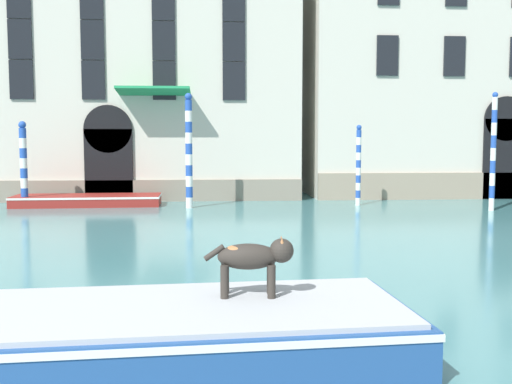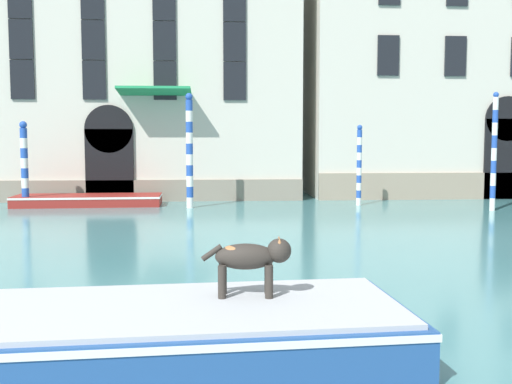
% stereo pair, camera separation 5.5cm
% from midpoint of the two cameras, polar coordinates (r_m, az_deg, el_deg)
% --- Properties ---
extents(palazzo_left, '(14.59, 7.40, 12.28)m').
position_cam_midpoint_polar(palazzo_left, '(29.00, -11.28, 11.86)').
color(palazzo_left, beige).
rests_on(palazzo_left, ground_plane).
extents(palazzo_right, '(14.78, 6.13, 12.11)m').
position_cam_midpoint_polar(palazzo_right, '(31.18, 18.69, 11.04)').
color(palazzo_right, beige).
rests_on(palazzo_right, ground_plane).
extents(boat_foreground, '(6.62, 2.77, 0.68)m').
position_cam_midpoint_polar(boat_foreground, '(7.38, -11.34, -13.08)').
color(boat_foreground, '#234C8C').
rests_on(boat_foreground, ground_plane).
extents(dog_on_deck, '(1.13, 0.37, 0.75)m').
position_cam_midpoint_polar(dog_on_deck, '(7.52, -0.36, -6.26)').
color(dog_on_deck, '#332D28').
rests_on(dog_on_deck, boat_foreground).
extents(boat_moored_near_palazzo, '(5.78, 1.94, 0.43)m').
position_cam_midpoint_polar(boat_moored_near_palazzo, '(24.76, -15.80, -0.74)').
color(boat_moored_near_palazzo, maroon).
rests_on(boat_moored_near_palazzo, ground_plane).
extents(mooring_pole_0, '(0.28, 0.28, 3.33)m').
position_cam_midpoint_polar(mooring_pole_0, '(24.60, -21.32, 2.48)').
color(mooring_pole_0, white).
rests_on(mooring_pole_0, ground_plane).
extents(mooring_pole_1, '(0.28, 0.28, 4.39)m').
position_cam_midpoint_polar(mooring_pole_1, '(23.04, -6.48, 3.96)').
color(mooring_pole_1, white).
rests_on(mooring_pole_1, ground_plane).
extents(mooring_pole_3, '(0.20, 0.20, 3.21)m').
position_cam_midpoint_polar(mooring_pole_3, '(24.19, 9.67, 2.56)').
color(mooring_pole_3, white).
rests_on(mooring_pole_3, ground_plane).
extents(mooring_pole_4, '(0.20, 0.20, 4.36)m').
position_cam_midpoint_polar(mooring_pole_4, '(23.74, 21.60, 3.63)').
color(mooring_pole_4, white).
rests_on(mooring_pole_4, ground_plane).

